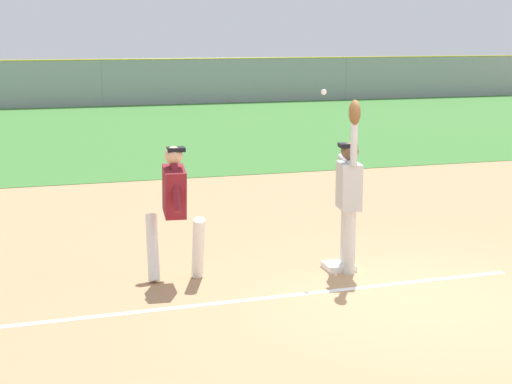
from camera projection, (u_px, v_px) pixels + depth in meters
name	position (u px, v px, depth m)	size (l,w,h in m)	color
ground_plane	(411.00, 299.00, 9.67)	(80.95, 80.95, 0.00)	tan
outfield_grass	(141.00, 130.00, 26.63)	(45.66, 18.65, 0.01)	#3D7533
chalk_foul_line	(32.00, 323.00, 8.86)	(12.00, 0.10, 0.01)	white
first_base	(339.00, 266.00, 10.91)	(0.38, 0.38, 0.08)	white
fielder	(349.00, 188.00, 10.59)	(0.34, 0.90, 2.28)	silver
runner	(175.00, 203.00, 10.25)	(0.73, 0.85, 1.72)	white
baseball	(324.00, 92.00, 10.56)	(0.07, 0.07, 0.07)	white
outfield_fence	(102.00, 83.00, 35.15)	(45.74, 0.08, 2.01)	#93999E
parked_car_black	(2.00, 88.00, 37.03)	(4.57, 2.47, 1.25)	black
parked_car_silver	(104.00, 86.00, 38.23)	(4.48, 2.27, 1.25)	#B7B7BC
parked_car_red	(211.00, 84.00, 39.48)	(4.43, 2.18, 1.25)	#B21E1E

